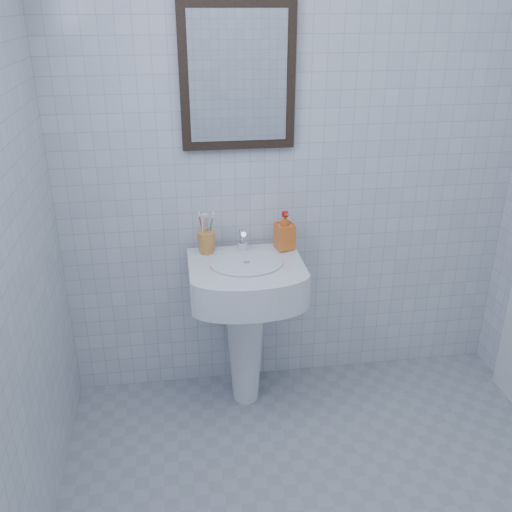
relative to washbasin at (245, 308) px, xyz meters
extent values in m
cube|color=silver|center=(0.26, 0.22, 0.72)|extent=(2.20, 0.02, 2.50)
cone|color=white|center=(0.00, 0.02, -0.21)|extent=(0.20, 0.20, 0.64)
cube|color=white|center=(0.00, -0.02, 0.17)|extent=(0.51, 0.37, 0.16)
cube|color=white|center=(0.00, 0.12, 0.24)|extent=(0.51, 0.09, 0.03)
cylinder|color=white|center=(0.00, -0.05, 0.26)|extent=(0.32, 0.32, 0.01)
cylinder|color=silver|center=(0.00, 0.09, 0.28)|extent=(0.05, 0.05, 0.05)
cylinder|color=silver|center=(0.00, 0.08, 0.33)|extent=(0.02, 0.09, 0.07)
cylinder|color=silver|center=(0.00, 0.11, 0.31)|extent=(0.03, 0.05, 0.08)
imported|color=#DF4A15|center=(0.20, 0.10, 0.34)|extent=(0.10, 0.10, 0.18)
cube|color=black|center=(0.00, 0.20, 1.02)|extent=(0.50, 0.04, 0.62)
cube|color=white|center=(0.00, 0.18, 1.02)|extent=(0.42, 0.00, 0.54)
camera|label=1|loc=(-0.29, -2.32, 1.32)|focal=40.00mm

